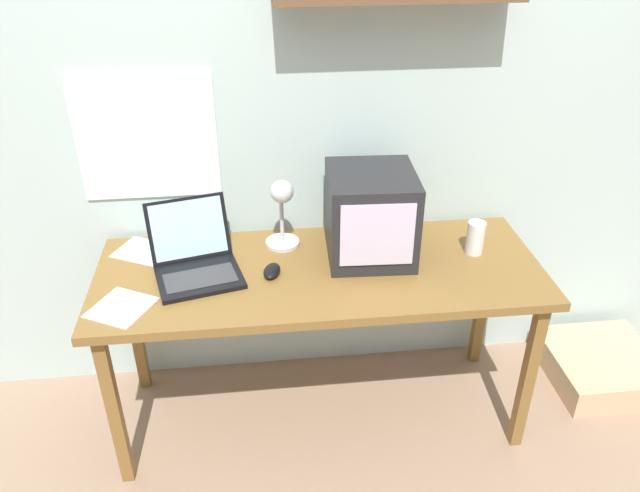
% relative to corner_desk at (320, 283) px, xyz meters
% --- Properties ---
extents(ground_plane, '(12.00, 12.00, 0.00)m').
position_rel_corner_desk_xyz_m(ground_plane, '(0.00, 0.00, -0.68)').
color(ground_plane, '#9F7E65').
extents(back_wall, '(5.60, 0.24, 2.60)m').
position_rel_corner_desk_xyz_m(back_wall, '(0.01, 0.38, 0.63)').
color(back_wall, silver).
rests_on(back_wall, ground_plane).
extents(corner_desk, '(1.69, 0.65, 0.74)m').
position_rel_corner_desk_xyz_m(corner_desk, '(0.00, 0.00, 0.00)').
color(corner_desk, brown).
rests_on(corner_desk, ground_plane).
extents(crt_monitor, '(0.34, 0.37, 0.34)m').
position_rel_corner_desk_xyz_m(crt_monitor, '(0.20, 0.09, 0.24)').
color(crt_monitor, '#232326').
rests_on(crt_monitor, corner_desk).
extents(laptop, '(0.37, 0.39, 0.24)m').
position_rel_corner_desk_xyz_m(laptop, '(-0.47, 0.05, 0.13)').
color(laptop, black).
rests_on(laptop, corner_desk).
extents(desk_lamp, '(0.14, 0.17, 0.30)m').
position_rel_corner_desk_xyz_m(desk_lamp, '(-0.13, 0.16, 0.25)').
color(desk_lamp, silver).
rests_on(desk_lamp, corner_desk).
extents(juice_glass, '(0.07, 0.07, 0.13)m').
position_rel_corner_desk_xyz_m(juice_glass, '(0.62, 0.05, 0.13)').
color(juice_glass, white).
rests_on(juice_glass, corner_desk).
extents(computer_mouse, '(0.09, 0.12, 0.03)m').
position_rel_corner_desk_xyz_m(computer_mouse, '(-0.18, -0.02, 0.08)').
color(computer_mouse, black).
rests_on(computer_mouse, corner_desk).
extents(loose_paper_near_laptop, '(0.34, 0.28, 0.00)m').
position_rel_corner_desk_xyz_m(loose_paper_near_laptop, '(-0.64, 0.19, 0.07)').
color(loose_paper_near_laptop, white).
rests_on(loose_paper_near_laptop, corner_desk).
extents(printed_handout, '(0.25, 0.26, 0.00)m').
position_rel_corner_desk_xyz_m(printed_handout, '(-0.71, -0.17, 0.07)').
color(printed_handout, white).
rests_on(printed_handout, corner_desk).
extents(floor_cushion, '(0.47, 0.47, 0.14)m').
position_rel_corner_desk_xyz_m(floor_cushion, '(1.32, 0.07, -0.61)').
color(floor_cushion, '#CDAE87').
rests_on(floor_cushion, ground_plane).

